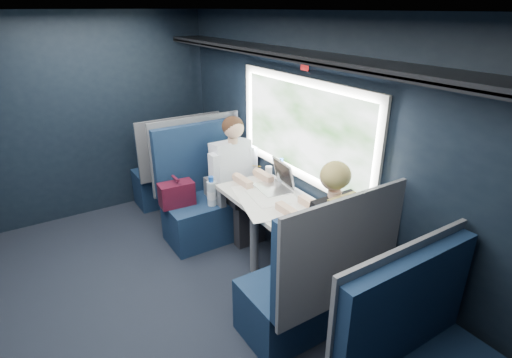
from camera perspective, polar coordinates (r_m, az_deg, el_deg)
ground at (r=3.64m, az=-12.62°, el=-17.08°), size 2.80×4.20×0.01m
room_shell at (r=2.93m, az=-14.73°, el=5.83°), size 3.00×4.40×2.40m
table at (r=3.64m, az=1.76°, el=-3.69°), size 0.62×1.00×0.74m
seat_bay_near at (r=4.34m, az=-6.94°, el=-2.71°), size 1.07×0.62×1.26m
seat_bay_far at (r=3.10m, az=8.19°, el=-14.87°), size 1.04×0.62×1.26m
seat_row_front at (r=5.14m, az=-11.29°, el=1.07°), size 1.04×0.51×1.16m
man at (r=4.19m, az=-2.81°, el=0.88°), size 0.53×0.56×1.32m
woman at (r=3.17m, az=10.05°, el=-7.22°), size 0.53×0.56×1.32m
papers at (r=3.55m, az=1.84°, el=-3.00°), size 0.68×0.85×0.01m
laptop at (r=3.77m, az=3.07°, el=-0.28°), size 0.31×0.38×0.26m
bottle_small at (r=3.89m, az=3.60°, el=1.05°), size 0.07×0.07×0.24m
cup at (r=4.07m, az=1.83°, el=1.20°), size 0.07×0.07×0.09m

